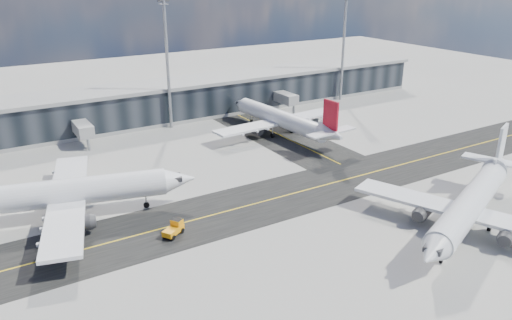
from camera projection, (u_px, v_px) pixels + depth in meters
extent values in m
plane|color=gray|center=(292.00, 207.00, 75.86)|extent=(300.00, 300.00, 0.00)
cube|color=black|center=(278.00, 198.00, 79.05)|extent=(180.00, 14.00, 0.02)
cube|color=black|center=(268.00, 130.00, 112.50)|extent=(14.00, 50.00, 0.02)
cube|color=yellow|center=(278.00, 198.00, 79.05)|extent=(180.00, 0.25, 0.01)
cube|color=yellow|center=(268.00, 129.00, 112.50)|extent=(0.25, 50.00, 0.01)
cube|color=black|center=(159.00, 104.00, 118.33)|extent=(150.00, 12.00, 8.00)
cube|color=gray|center=(158.00, 85.00, 116.75)|extent=(152.00, 13.00, 0.80)
cube|color=gray|center=(160.00, 118.00, 119.62)|extent=(150.00, 12.20, 0.80)
cube|color=gray|center=(81.00, 127.00, 102.45)|extent=(3.00, 10.00, 2.40)
cylinder|color=gray|center=(89.00, 145.00, 99.28)|extent=(0.60, 0.60, 2.40)
cube|color=gray|center=(283.00, 97.00, 126.63)|extent=(3.00, 10.00, 2.40)
cylinder|color=gray|center=(294.00, 110.00, 123.47)|extent=(0.60, 0.60, 2.40)
cylinder|color=gray|center=(168.00, 66.00, 109.15)|extent=(0.70, 0.70, 28.00)
cylinder|color=gray|center=(343.00, 48.00, 133.34)|extent=(0.70, 0.70, 28.00)
cylinder|color=white|center=(59.00, 193.00, 71.13)|extent=(30.05, 11.39, 4.00)
cone|color=white|center=(178.00, 180.00, 75.69)|extent=(5.84, 5.13, 4.00)
cube|color=white|center=(67.00, 199.00, 71.76)|extent=(13.36, 34.18, 0.50)
cylinder|color=#2D2D30|center=(77.00, 188.00, 77.78)|extent=(4.64, 3.28, 2.30)
cylinder|color=#2D2D30|center=(74.00, 224.00, 67.05)|extent=(4.64, 3.28, 2.30)
cube|color=silver|center=(77.00, 184.00, 77.50)|extent=(2.04, 0.89, 0.80)
cube|color=silver|center=(73.00, 218.00, 66.77)|extent=(2.04, 0.89, 0.80)
cube|color=#2D2D30|center=(175.00, 178.00, 75.41)|extent=(2.49, 2.63, 0.70)
cylinder|color=gray|center=(146.00, 200.00, 75.35)|extent=(0.29, 0.29, 2.00)
cylinder|color=black|center=(146.00, 205.00, 75.62)|extent=(0.96, 0.56, 0.90)
cylinder|color=black|center=(57.00, 207.00, 74.78)|extent=(1.19, 0.76, 1.10)
cylinder|color=black|center=(54.00, 225.00, 69.42)|extent=(1.19, 0.76, 1.10)
cylinder|color=white|center=(280.00, 118.00, 107.95)|extent=(5.71, 27.35, 3.62)
cone|color=white|center=(240.00, 104.00, 119.62)|extent=(3.96, 4.79, 3.62)
cone|color=white|center=(331.00, 135.00, 95.74)|extent=(4.03, 5.69, 3.62)
cube|color=white|center=(278.00, 122.00, 108.96)|extent=(31.03, 6.89, 0.45)
cylinder|color=#2D2D30|center=(255.00, 129.00, 107.05)|extent=(2.37, 3.95, 2.08)
cylinder|color=#2D2D30|center=(294.00, 121.00, 112.96)|extent=(2.37, 3.95, 2.08)
cube|color=silver|center=(255.00, 126.00, 106.79)|extent=(0.50, 1.83, 0.72)
cube|color=silver|center=(294.00, 118.00, 112.70)|extent=(0.50, 1.83, 0.72)
cube|color=red|center=(331.00, 115.00, 94.72)|extent=(0.70, 3.82, 5.61)
cube|color=white|center=(331.00, 132.00, 95.54)|extent=(11.03, 3.37, 0.32)
cube|color=#2D2D30|center=(242.00, 103.00, 119.15)|extent=(2.13, 1.96, 0.63)
cylinder|color=gray|center=(251.00, 118.00, 117.10)|extent=(0.23, 0.23, 1.81)
cylinder|color=black|center=(251.00, 121.00, 117.34)|extent=(0.38, 0.84, 0.81)
cylinder|color=black|center=(273.00, 136.00, 106.91)|extent=(0.53, 1.03, 1.00)
cylinder|color=black|center=(292.00, 131.00, 109.86)|extent=(0.53, 1.03, 1.00)
cylinder|color=silver|center=(470.00, 204.00, 68.56)|extent=(27.22, 13.97, 3.72)
cone|color=silver|center=(432.00, 253.00, 56.72)|extent=(5.71, 5.20, 3.72)
cone|color=silver|center=(498.00, 165.00, 80.54)|extent=(6.57, 5.55, 3.72)
cube|color=silver|center=(467.00, 212.00, 68.20)|extent=(16.23, 31.01, 0.46)
cylinder|color=#2D2D30|center=(509.00, 234.00, 64.77)|extent=(4.42, 3.45, 2.14)
cylinder|color=#2D2D30|center=(424.00, 211.00, 70.97)|extent=(4.42, 3.45, 2.14)
cube|color=silver|center=(510.00, 229.00, 64.50)|extent=(1.86, 1.05, 0.74)
cube|color=silver|center=(424.00, 206.00, 70.70)|extent=(1.86, 1.05, 0.74)
cube|color=silver|center=(502.00, 143.00, 78.79)|extent=(3.77, 1.86, 5.76)
cube|color=silver|center=(499.00, 162.00, 80.34)|extent=(6.62, 11.31, 0.33)
cube|color=#2D2D30|center=(434.00, 248.00, 56.94)|extent=(2.49, 2.59, 0.65)
cylinder|color=gray|center=(442.00, 255.00, 61.14)|extent=(0.29, 0.29, 1.86)
cylinder|color=black|center=(441.00, 260.00, 61.39)|extent=(0.90, 0.62, 0.84)
cylinder|color=black|center=(489.00, 228.00, 68.86)|extent=(1.12, 0.82, 1.02)
cylinder|color=black|center=(448.00, 217.00, 71.96)|extent=(1.12, 0.82, 1.02)
cube|color=#FF9B0D|center=(173.00, 230.00, 67.56)|extent=(3.54, 3.04, 0.76)
cube|color=#FF9B0D|center=(177.00, 223.00, 68.13)|extent=(1.76, 1.83, 0.97)
cube|color=black|center=(177.00, 220.00, 67.99)|extent=(1.64, 1.72, 0.27)
cylinder|color=black|center=(174.00, 229.00, 68.91)|extent=(0.78, 0.64, 0.76)
cylinder|color=black|center=(182.00, 231.00, 68.34)|extent=(0.78, 0.64, 0.76)
cylinder|color=black|center=(164.00, 236.00, 67.09)|extent=(0.78, 0.64, 0.76)
cylinder|color=black|center=(173.00, 238.00, 66.52)|extent=(0.78, 0.64, 0.76)
imported|color=white|center=(318.00, 122.00, 115.03)|extent=(5.54, 6.59, 1.67)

